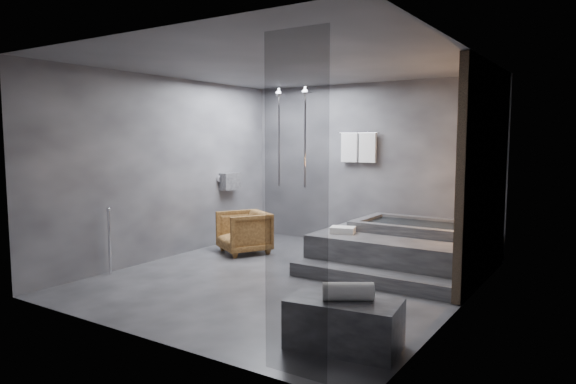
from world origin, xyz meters
The scene contains 7 objects.
room centered at (0.40, 0.24, 1.73)m, with size 5.00×5.04×2.82m.
tub_deck centered at (1.05, 1.45, 0.25)m, with size 2.20×2.00×0.50m, color #313133.
tub_step centered at (1.05, 0.27, 0.09)m, with size 2.20×0.36×0.18m, color #313133.
concrete_bench centered at (1.67, -1.67, 0.22)m, with size 0.98×0.54×0.44m, color #333436.
driftwood_chair centered at (-1.43, 0.86, 0.34)m, with size 0.73×0.75×0.68m, color #452911.
rolled_towel centered at (1.71, -1.68, 0.52)m, with size 0.16×0.16×0.45m, color white.
deck_towel centered at (0.34, 0.90, 0.55)m, with size 0.34×0.25×0.09m, color white.
Camera 1 is at (3.66, -5.64, 1.86)m, focal length 32.00 mm.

